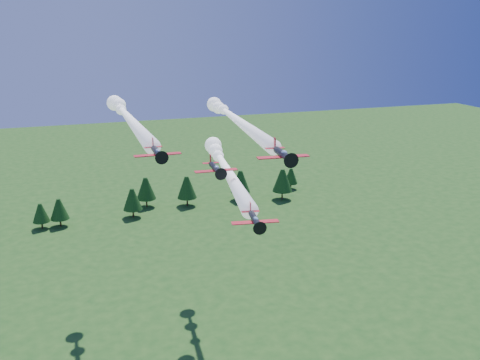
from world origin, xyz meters
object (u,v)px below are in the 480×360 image
object	(u,v)px
plane_right	(234,118)
plane_slot	(215,168)
plane_lead	(225,166)
plane_left	(128,117)

from	to	relation	value
plane_right	plane_slot	distance (m)	29.27
plane_lead	plane_right	size ratio (longest dim) A/B	0.82
plane_left	plane_right	distance (m)	22.95
plane_lead	plane_slot	distance (m)	12.25
plane_left	plane_slot	bearing A→B (deg)	-67.97
plane_left	plane_slot	distance (m)	29.22
plane_slot	plane_right	bearing A→B (deg)	67.90
plane_right	plane_lead	bearing A→B (deg)	-108.96
plane_right	plane_left	bearing A→B (deg)	-175.10
plane_left	plane_right	size ratio (longest dim) A/B	0.95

